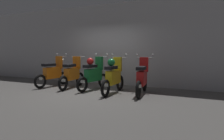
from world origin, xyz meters
TOP-DOWN VIEW (x-y plane):
  - ground_plane at (0.00, 0.00)m, footprint 80.00×80.00m
  - back_wall at (0.00, 2.02)m, footprint 16.00×0.30m
  - motorbike_slot_0 at (-1.79, 0.50)m, footprint 0.58×1.67m
  - motorbike_slot_1 at (-0.90, 0.52)m, footprint 0.56×1.68m
  - motorbike_slot_2 at (0.00, 0.53)m, footprint 0.58×1.67m
  - motorbike_slot_3 at (0.90, 0.26)m, footprint 0.59×1.68m
  - motorbike_slot_4 at (1.79, 0.48)m, footprint 0.59×1.68m

SIDE VIEW (x-z plane):
  - ground_plane at x=0.00m, z-range 0.00..0.00m
  - motorbike_slot_1 at x=-0.90m, z-range -0.06..1.11m
  - motorbike_slot_0 at x=-1.79m, z-range -0.12..1.17m
  - motorbike_slot_4 at x=1.79m, z-range -0.12..1.17m
  - motorbike_slot_2 at x=0.00m, z-range -0.08..1.21m
  - motorbike_slot_3 at x=0.90m, z-range -0.08..1.21m
  - back_wall at x=0.00m, z-range 0.00..3.31m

